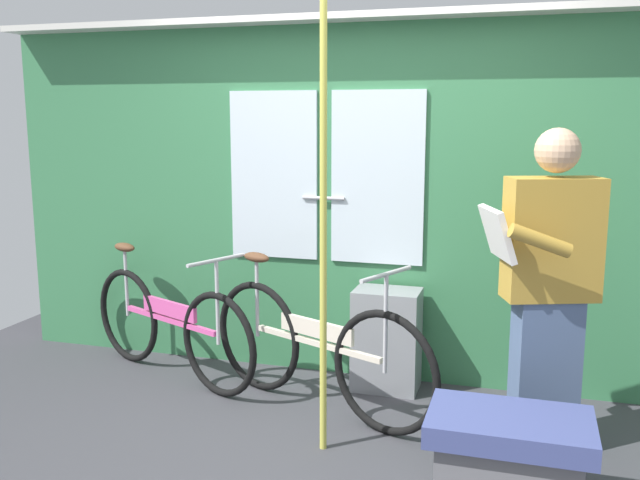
# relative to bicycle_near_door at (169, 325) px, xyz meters

# --- Properties ---
(ground_plane) EXTENTS (5.96, 4.32, 0.04)m
(ground_plane) POSITION_rel_bicycle_near_door_xyz_m (1.16, -0.93, -0.38)
(ground_plane) COLOR #38383D
(train_door_wall) EXTENTS (4.96, 0.28, 2.33)m
(train_door_wall) POSITION_rel_bicycle_near_door_xyz_m (1.15, 0.42, 0.86)
(train_door_wall) COLOR #387A4C
(train_door_wall) RESTS_ON ground_plane
(bicycle_near_door) EXTENTS (1.50, 0.75, 0.87)m
(bicycle_near_door) POSITION_rel_bicycle_near_door_xyz_m (0.00, 0.00, 0.00)
(bicycle_near_door) COLOR black
(bicycle_near_door) RESTS_ON ground_plane
(bicycle_leaning_behind) EXTENTS (1.55, 0.76, 0.91)m
(bicycle_leaning_behind) POSITION_rel_bicycle_near_door_xyz_m (1.08, -0.22, 0.02)
(bicycle_leaning_behind) COLOR black
(bicycle_leaning_behind) RESTS_ON ground_plane
(passenger_reading_newspaper) EXTENTS (0.62, 0.56, 1.66)m
(passenger_reading_newspaper) POSITION_rel_bicycle_near_door_xyz_m (2.35, -0.38, 0.52)
(passenger_reading_newspaper) COLOR slate
(passenger_reading_newspaper) RESTS_ON ground_plane
(trash_bin_by_wall) EXTENTS (0.41, 0.28, 0.65)m
(trash_bin_by_wall) POSITION_rel_bicycle_near_door_xyz_m (1.42, 0.21, -0.03)
(trash_bin_by_wall) COLOR gray
(trash_bin_by_wall) RESTS_ON ground_plane
(handrail_pole) EXTENTS (0.04, 0.04, 2.29)m
(handrail_pole) POSITION_rel_bicycle_near_door_xyz_m (1.26, -0.69, 0.79)
(handrail_pole) COLOR #C6C14C
(handrail_pole) RESTS_ON ground_plane
(bench_seat_corner) EXTENTS (0.70, 0.44, 0.45)m
(bench_seat_corner) POSITION_rel_bicycle_near_door_xyz_m (2.21, -1.04, -0.12)
(bench_seat_corner) COLOR #3D477F
(bench_seat_corner) RESTS_ON ground_plane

